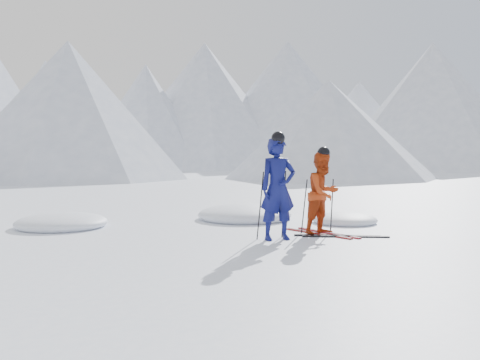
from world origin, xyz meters
name	(u,v)px	position (x,y,z in m)	size (l,w,h in m)	color
ground	(335,231)	(0.00, 0.00, 0.00)	(160.00, 160.00, 0.00)	white
mountain_range	(177,97)	(5.71, 35.31, 6.72)	(106.15, 62.94, 15.53)	#B2BCD1
skier_blue	(278,189)	(-1.62, -0.54, 0.98)	(0.71, 0.47, 1.96)	#0D1253
skier_red	(323,193)	(-0.45, -0.25, 0.84)	(0.82, 0.64, 1.68)	#AF340E
pole_blue_left	(260,206)	(-1.92, -0.39, 0.65)	(0.02, 0.02, 1.30)	black
pole_blue_right	(284,204)	(-1.37, -0.29, 0.65)	(0.02, 0.02, 1.30)	black
pole_red_left	(304,206)	(-0.75, 0.00, 0.56)	(0.02, 0.02, 1.12)	black
pole_red_right	(332,205)	(-0.15, -0.10, 0.56)	(0.02, 0.02, 1.12)	black
ski_worn_left	(318,234)	(-0.57, -0.25, 0.01)	(0.09, 1.70, 0.03)	black
ski_worn_right	(328,233)	(-0.33, -0.25, 0.01)	(0.09, 1.70, 0.03)	black
ski_loose_a	(337,236)	(-0.35, -0.62, 0.01)	(0.09, 1.70, 0.03)	black
ski_loose_b	(346,236)	(-0.25, -0.77, 0.01)	(0.09, 1.70, 0.03)	black
snow_lumps	(222,223)	(-1.82, 2.06, 0.00)	(10.25, 6.01, 0.51)	white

